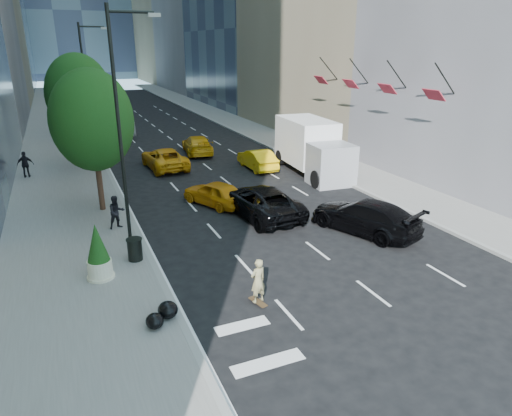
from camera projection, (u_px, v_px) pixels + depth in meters
name	position (u px, v px, depth m)	size (l,w,h in m)	color
ground	(297.00, 255.00, 19.89)	(160.00, 160.00, 0.00)	black
sidewalk_left	(59.00, 142.00, 42.38)	(6.00, 120.00, 0.15)	slate
sidewalk_right	(247.00, 128.00, 49.49)	(4.00, 120.00, 0.15)	slate
lamp_near	(122.00, 116.00, 19.00)	(2.13, 0.22, 10.00)	black
lamp_far	(88.00, 84.00, 34.53)	(2.13, 0.22, 10.00)	black
tree_near	(92.00, 121.00, 23.27)	(4.20, 4.20, 7.46)	#311D13
tree_mid	(79.00, 95.00, 31.78)	(4.50, 4.50, 7.99)	#311D13
tree_far	(71.00, 89.00, 43.23)	(3.90, 3.90, 6.92)	#311D13
traffic_signal	(76.00, 86.00, 50.57)	(2.48, 0.53, 5.20)	black
facade_flags	(370.00, 83.00, 30.40)	(1.85, 13.30, 2.05)	black
skateboarder	(258.00, 284.00, 15.82)	(0.60, 0.39, 1.64)	#888055
black_sedan_lincoln	(261.00, 201.00, 24.12)	(2.67, 5.80, 1.61)	black
black_sedan_mercedes	(365.00, 216.00, 22.05)	(2.26, 5.55, 1.61)	black
taxi_a	(215.00, 193.00, 25.79)	(1.66, 4.13, 1.41)	orange
taxi_b	(257.00, 159.00, 33.30)	(1.54, 4.40, 1.45)	yellow
taxi_c	(164.00, 158.00, 33.39)	(2.50, 5.41, 1.50)	orange
taxi_d	(197.00, 145.00, 37.92)	(2.09, 5.15, 1.49)	orange
city_bus	(100.00, 117.00, 46.68)	(2.70, 11.55, 3.22)	silver
box_truck	(312.00, 147.00, 31.75)	(3.40, 7.88, 3.67)	silver
pedestrian_a	(117.00, 212.00, 22.10)	(0.80, 0.62, 1.65)	black
pedestrian_b	(25.00, 164.00, 30.59)	(1.03, 0.43, 1.76)	black
trash_can	(135.00, 250.00, 18.94)	(0.60, 0.60, 0.90)	black
planter_shrub	(98.00, 253.00, 17.26)	(0.93, 0.93, 2.23)	beige
garbage_bags	(163.00, 314.00, 14.76)	(1.14, 1.09, 0.56)	black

